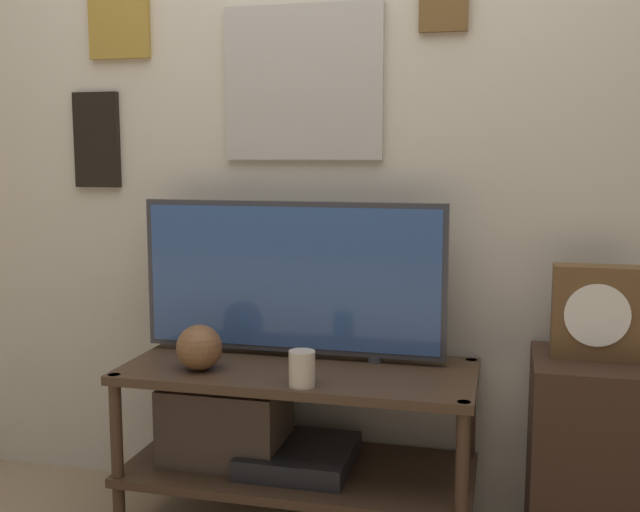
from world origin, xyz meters
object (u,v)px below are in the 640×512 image
(vase_round_glass, at_px, (199,348))
(mantel_clock, at_px, (595,312))
(vase_tall_ceramic, at_px, (268,309))
(candle_jar, at_px, (302,369))
(television, at_px, (292,278))

(vase_round_glass, height_order, mantel_clock, mantel_clock)
(vase_tall_ceramic, relative_size, mantel_clock, 1.01)
(candle_jar, bearing_deg, vase_tall_ceramic, 120.44)
(candle_jar, relative_size, mantel_clock, 0.38)
(vase_round_glass, distance_m, mantel_clock, 1.26)
(television, xyz_separation_m, mantel_clock, (0.99, -0.03, -0.06))
(candle_jar, bearing_deg, mantel_clock, 18.43)
(candle_jar, height_order, mantel_clock, mantel_clock)
(vase_tall_ceramic, distance_m, mantel_clock, 1.11)
(mantel_clock, bearing_deg, candle_jar, -161.57)
(vase_round_glass, bearing_deg, mantel_clock, 9.18)
(vase_tall_ceramic, xyz_separation_m, candle_jar, (0.24, -0.41, -0.09))
(vase_round_glass, height_order, candle_jar, vase_round_glass)
(mantel_clock, bearing_deg, vase_tall_ceramic, 173.68)
(mantel_clock, bearing_deg, television, 178.47)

